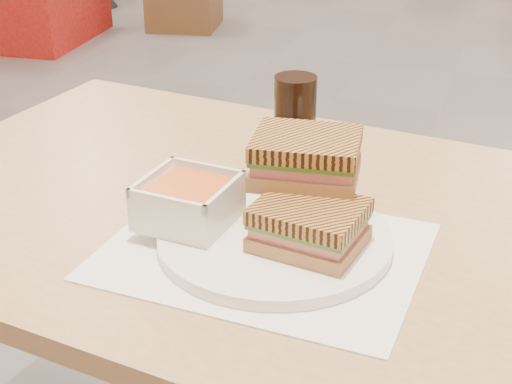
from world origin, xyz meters
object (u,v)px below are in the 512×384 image
(panini_lower, at_px, (309,225))
(soup_bowl, at_px, (188,203))
(cola_glass, at_px, (295,120))
(plate, at_px, (275,239))
(main_table, at_px, (296,289))

(panini_lower, bearing_deg, soup_bowl, 177.02)
(cola_glass, bearing_deg, panini_lower, -69.84)
(plate, relative_size, panini_lower, 2.12)
(soup_bowl, bearing_deg, main_table, 36.53)
(panini_lower, height_order, cola_glass, cola_glass)
(main_table, distance_m, soup_bowl, 0.21)
(plate, distance_m, cola_glass, 0.26)
(plate, relative_size, cola_glass, 2.12)
(plate, xyz_separation_m, cola_glass, (-0.05, 0.25, 0.06))
(cola_glass, bearing_deg, main_table, -71.28)
(soup_bowl, bearing_deg, plate, 2.49)
(soup_bowl, relative_size, cola_glass, 0.87)
(main_table, distance_m, cola_glass, 0.25)
(main_table, height_order, soup_bowl, soup_bowl)
(main_table, xyz_separation_m, soup_bowl, (-0.12, -0.09, 0.16))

